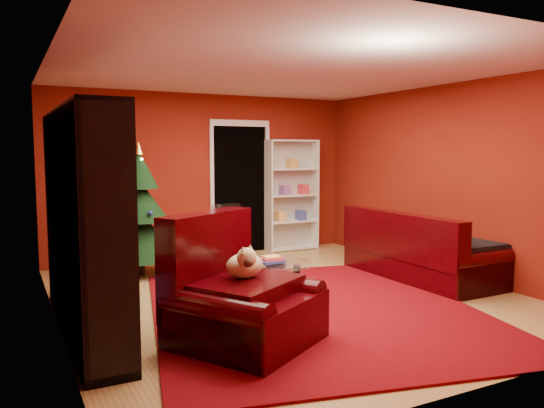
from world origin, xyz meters
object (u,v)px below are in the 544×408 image
gift_box_teal (92,264)px  acrylic_chair (231,241)px  media_unit (82,222)px  christmas_tree (140,211)px  gift_box_green (171,267)px  dog (245,266)px  sofa (421,244)px  white_bookshelf (292,195)px  coffee_table (277,280)px  rug (315,310)px  armchair (246,293)px

gift_box_teal → acrylic_chair: (1.81, -0.58, 0.26)m
media_unit → gift_box_teal: media_unit is taller
media_unit → christmas_tree: (1.02, 2.06, -0.15)m
christmas_tree → gift_box_green: (0.33, -0.28, -0.77)m
dog → sofa: sofa is taller
christmas_tree → acrylic_chair: christmas_tree is taller
media_unit → gift_box_green: bearing=52.6°
christmas_tree → dog: size_ratio=4.57×
media_unit → gift_box_teal: size_ratio=8.20×
media_unit → white_bookshelf: media_unit is taller
dog → coffee_table: (0.90, 1.10, -0.48)m
rug → gift_box_teal: 3.33m
coffee_table → acrylic_chair: 1.59m
rug → media_unit: (-2.25, 0.47, 1.02)m
armchair → rug: bearing=-2.5°
rug → gift_box_teal: (-1.86, 2.76, 0.15)m
sofa → coffee_table: size_ratio=2.62×
media_unit → christmas_tree: media_unit is taller
christmas_tree → acrylic_chair: 1.33m
christmas_tree → armchair: christmas_tree is taller
media_unit → white_bookshelf: 4.66m
christmas_tree → gift_box_green: 0.88m
coffee_table → rug: bearing=-77.3°
media_unit → white_bookshelf: (3.77, 2.73, -0.10)m
sofa → coffee_table: sofa is taller
white_bookshelf → gift_box_green: bearing=-156.4°
sofa → acrylic_chair: 2.61m
rug → gift_box_green: size_ratio=16.41×
armchair → dog: 0.24m
rug → media_unit: size_ratio=1.44×
media_unit → dog: 1.60m
gift_box_teal → coffee_table: size_ratio=0.40×
dog → gift_box_green: bearing=56.4°
white_bookshelf → rug: bearing=-113.2°
christmas_tree → sofa: bearing=-30.4°
sofa → coffee_table: 2.19m
armchair → acrylic_chair: bearing=39.0°
sofa → acrylic_chair: size_ratio=2.52×
gift_box_teal → christmas_tree: bearing=-20.1°
christmas_tree → acrylic_chair: (1.19, -0.35, -0.46)m
coffee_table → dog: bearing=-129.3°
gift_box_teal → white_bookshelf: (3.38, 0.45, 0.78)m
media_unit → armchair: (1.20, -1.04, -0.57)m
white_bookshelf → dog: 4.51m
media_unit → acrylic_chair: media_unit is taller
rug → coffee_table: (-0.14, 0.60, 0.20)m
white_bookshelf → gift_box_teal: bearing=-170.3°
gift_box_green → sofa: bearing=-29.1°
gift_box_green → acrylic_chair: acrylic_chair is taller
armchair → acrylic_chair: 2.93m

